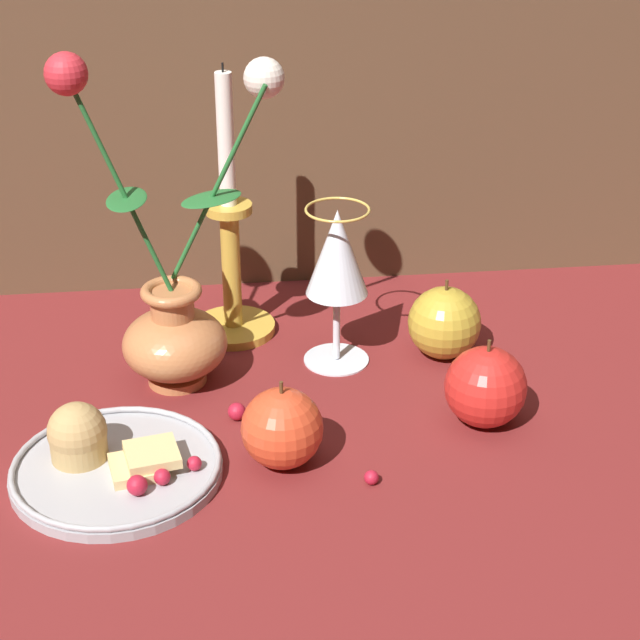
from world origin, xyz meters
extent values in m
plane|color=maroon|center=(0.00, 0.00, 0.00)|extent=(2.40, 2.40, 0.00)
cylinder|color=#B77042|center=(-0.09, 0.07, 0.01)|extent=(0.06, 0.06, 0.01)
ellipsoid|color=#B77042|center=(-0.09, 0.07, 0.05)|extent=(0.11, 0.11, 0.07)
cylinder|color=#B77042|center=(-0.09, 0.07, 0.09)|extent=(0.05, 0.05, 0.04)
torus|color=#B77042|center=(-0.09, 0.07, 0.11)|extent=(0.06, 0.06, 0.01)
cylinder|color=#23662D|center=(-0.13, 0.07, 0.22)|extent=(0.09, 0.01, 0.23)
ellipsoid|color=#23662D|center=(-0.13, 0.07, 0.21)|extent=(0.05, 0.07, 0.00)
sphere|color=red|center=(-0.18, 0.07, 0.34)|extent=(0.04, 0.04, 0.04)
cylinder|color=#23662D|center=(-0.04, 0.08, 0.22)|extent=(0.11, 0.03, 0.22)
ellipsoid|color=#23662D|center=(-0.05, 0.08, 0.21)|extent=(0.08, 0.07, 0.00)
sphere|color=silver|center=(0.01, 0.10, 0.32)|extent=(0.04, 0.04, 0.04)
cylinder|color=#A3A3A8|center=(-0.15, -0.10, 0.01)|extent=(0.20, 0.20, 0.01)
torus|color=#A3A3A8|center=(-0.15, -0.10, 0.01)|extent=(0.20, 0.20, 0.01)
cylinder|color=tan|center=(-0.18, -0.08, 0.02)|extent=(0.05, 0.05, 0.03)
sphere|color=tan|center=(-0.18, -0.08, 0.04)|extent=(0.06, 0.06, 0.06)
cube|color=#DBBC7A|center=(-0.13, -0.11, 0.01)|extent=(0.06, 0.06, 0.01)
cube|color=#DBBC7A|center=(-0.11, -0.10, 0.03)|extent=(0.06, 0.06, 0.01)
sphere|color=#AD192D|center=(-0.13, -0.14, 0.02)|extent=(0.02, 0.02, 0.02)
sphere|color=#AD192D|center=(-0.11, -0.13, 0.02)|extent=(0.02, 0.02, 0.02)
sphere|color=#AD192D|center=(-0.08, -0.11, 0.02)|extent=(0.01, 0.01, 0.01)
cylinder|color=silver|center=(0.08, 0.10, 0.00)|extent=(0.07, 0.07, 0.00)
cylinder|color=silver|center=(0.08, 0.10, 0.04)|extent=(0.01, 0.01, 0.08)
cone|color=silver|center=(0.08, 0.10, 0.13)|extent=(0.07, 0.07, 0.10)
cone|color=gold|center=(0.08, 0.10, 0.12)|extent=(0.06, 0.06, 0.07)
torus|color=gold|center=(0.08, 0.10, 0.18)|extent=(0.07, 0.07, 0.00)
cylinder|color=gold|center=(-0.03, 0.18, 0.01)|extent=(0.10, 0.10, 0.01)
cylinder|color=gold|center=(-0.03, 0.18, 0.08)|extent=(0.02, 0.02, 0.14)
cylinder|color=gold|center=(-0.03, 0.18, 0.16)|extent=(0.05, 0.05, 0.01)
cylinder|color=white|center=(-0.03, 0.18, 0.24)|extent=(0.02, 0.02, 0.15)
cylinder|color=black|center=(-0.03, 0.18, 0.31)|extent=(0.00, 0.00, 0.01)
sphere|color=red|center=(0.22, -0.05, 0.04)|extent=(0.08, 0.08, 0.08)
cylinder|color=#4C3319|center=(0.22, -0.05, 0.09)|extent=(0.00, 0.00, 0.01)
sphere|color=#D14223|center=(0.01, -0.09, 0.04)|extent=(0.08, 0.08, 0.08)
cylinder|color=#4C3319|center=(0.01, -0.09, 0.09)|extent=(0.00, 0.00, 0.01)
sphere|color=#B2932D|center=(0.21, 0.10, 0.04)|extent=(0.08, 0.08, 0.08)
cylinder|color=#4C3319|center=(0.21, 0.10, 0.09)|extent=(0.00, 0.00, 0.01)
sphere|color=#AD192D|center=(-0.03, -0.01, 0.01)|extent=(0.02, 0.02, 0.02)
sphere|color=#AD192D|center=(0.26, 0.02, 0.01)|extent=(0.02, 0.02, 0.02)
sphere|color=#AD192D|center=(0.09, -0.14, 0.01)|extent=(0.01, 0.01, 0.01)
camera|label=1|loc=(-0.05, -0.94, 0.60)|focal=60.00mm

